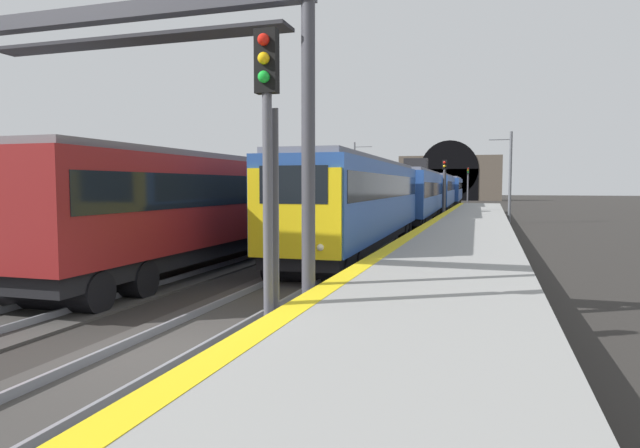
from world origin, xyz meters
name	(u,v)px	position (x,y,z in m)	size (l,w,h in m)	color
ground_plane	(160,355)	(0.00, 0.00, 0.00)	(320.00, 320.00, 0.00)	#282623
platform_right	(406,352)	(0.00, -4.30, 0.46)	(112.00, 4.37, 0.92)	gray
platform_right_edge_strip	(286,313)	(0.00, -2.37, 0.92)	(112.00, 0.50, 0.01)	yellow
track_main_line	(160,353)	(0.00, 0.00, 0.04)	(160.00, 2.89, 0.21)	#383533
train_main_approaching	(429,192)	(43.06, 0.00, 2.32)	(74.14, 3.30, 4.97)	#264C99
train_adjacent_platform	(343,195)	(28.99, 4.37, 2.30)	(56.94, 3.06, 4.02)	maroon
railway_signal_near	(268,163)	(0.44, -1.88, 3.34)	(0.39, 0.38, 5.55)	#4C4C54
railway_signal_mid	(444,185)	(37.13, -1.88, 2.93)	(0.39, 0.38, 4.97)	#4C4C54
railway_signal_far	(468,182)	(84.67, -1.88, 3.50)	(0.39, 0.38, 5.84)	#4C4C54
overhead_signal_gantry	(134,82)	(2.47, 2.19, 5.27)	(0.70, 8.49, 6.98)	#3F3F47
tunnel_portal	(449,178)	(100.22, 2.19, 4.33)	(2.27, 19.34, 11.42)	#51473D
catenary_mast_near	(510,176)	(36.86, -6.86, 3.63)	(0.22, 1.74, 7.08)	#595B60
catenary_mast_far	(355,174)	(60.44, 11.22, 4.33)	(0.22, 2.39, 8.41)	#595B60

